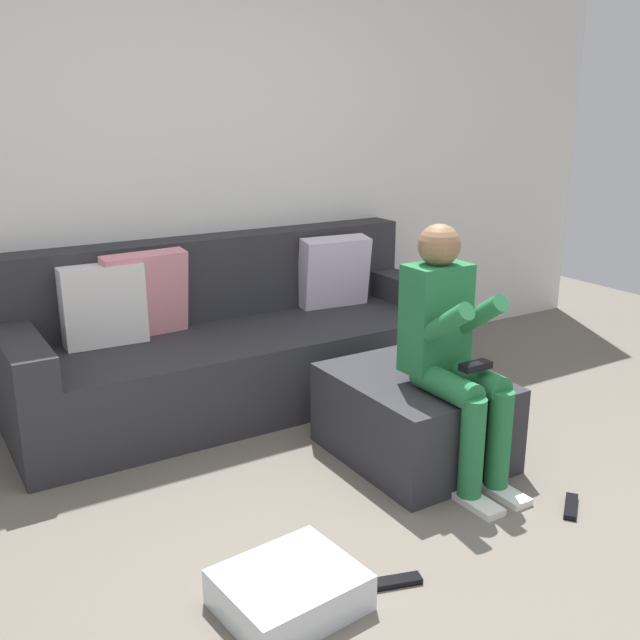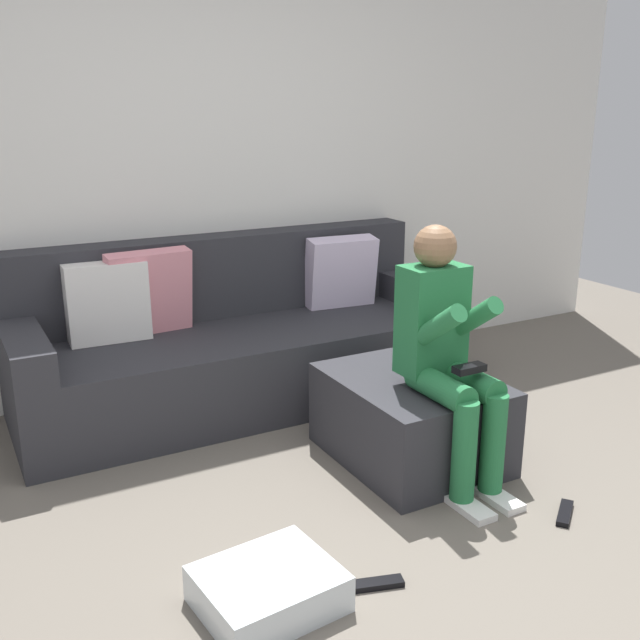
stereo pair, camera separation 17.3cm
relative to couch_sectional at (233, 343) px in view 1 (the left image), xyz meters
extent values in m
plane|color=#6B6359|center=(-0.09, -1.94, -0.33)|extent=(8.28, 8.28, 0.00)
cube|color=silver|center=(-0.09, 0.42, 0.95)|extent=(6.37, 0.10, 2.56)
cube|color=#2D2D33|center=(0.01, -0.07, -0.12)|extent=(2.45, 0.87, 0.43)
cube|color=#2D2D33|center=(0.01, 0.26, 0.33)|extent=(2.45, 0.21, 0.47)
cube|color=#2D2D33|center=(-1.12, -0.07, 0.17)|extent=(0.19, 0.87, 0.16)
cube|color=#2D2D33|center=(1.14, -0.07, 0.17)|extent=(0.19, 0.87, 0.16)
cube|color=white|center=(-0.68, 0.07, 0.30)|extent=(0.42, 0.18, 0.41)
cube|color=pink|center=(-0.45, 0.09, 0.32)|extent=(0.46, 0.19, 0.46)
cube|color=silver|center=(0.71, 0.08, 0.30)|extent=(0.44, 0.23, 0.43)
cube|color=#2D2D33|center=(0.42, -1.08, -0.13)|extent=(0.65, 0.81, 0.40)
cube|color=#26723F|center=(0.44, -1.18, 0.37)|extent=(0.28, 0.18, 0.48)
sphere|color=#8C6647|center=(0.44, -1.18, 0.70)|extent=(0.18, 0.18, 0.18)
cylinder|color=#26723F|center=(0.36, -1.36, 0.13)|extent=(0.12, 0.35, 0.12)
cylinder|color=#26723F|center=(0.36, -1.53, -0.09)|extent=(0.10, 0.10, 0.43)
cube|color=white|center=(0.36, -1.59, -0.32)|extent=(0.10, 0.22, 0.03)
cylinder|color=#26723F|center=(0.34, -1.32, 0.38)|extent=(0.08, 0.37, 0.29)
cylinder|color=#26723F|center=(0.52, -1.36, 0.13)|extent=(0.12, 0.35, 0.12)
cylinder|color=#26723F|center=(0.52, -1.53, -0.09)|extent=(0.10, 0.10, 0.43)
cube|color=white|center=(0.52, -1.59, -0.32)|extent=(0.10, 0.22, 0.03)
cylinder|color=#26723F|center=(0.54, -1.31, 0.39)|extent=(0.08, 0.35, 0.28)
cube|color=black|center=(0.44, -1.45, 0.23)|extent=(0.14, 0.06, 0.03)
cube|color=silver|center=(-0.61, -1.73, -0.27)|extent=(0.48, 0.42, 0.13)
cube|color=black|center=(0.68, -1.80, -0.32)|extent=(0.18, 0.16, 0.02)
cube|color=black|center=(-0.24, -1.82, -0.32)|extent=(0.20, 0.11, 0.02)
camera|label=1|loc=(-1.59, -3.52, 1.27)|focal=40.72mm
camera|label=2|loc=(-1.44, -3.61, 1.27)|focal=40.72mm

